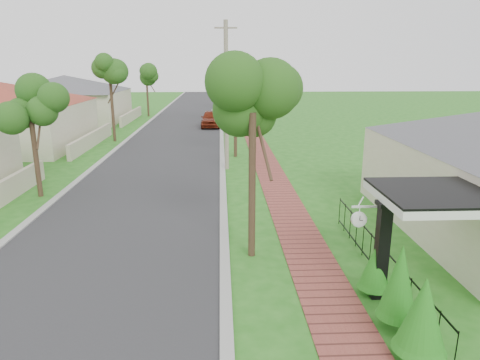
# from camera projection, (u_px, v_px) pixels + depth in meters

# --- Properties ---
(ground) EXTENTS (160.00, 160.00, 0.00)m
(ground) POSITION_uv_depth(u_px,v_px,m) (202.00, 280.00, 11.73)
(ground) COLOR #236818
(ground) RESTS_ON ground
(road) EXTENTS (7.00, 120.00, 0.02)m
(road) POSITION_uv_depth(u_px,v_px,m) (171.00, 146.00, 30.87)
(road) COLOR #28282B
(road) RESTS_ON ground
(kerb_right) EXTENTS (0.30, 120.00, 0.10)m
(kerb_right) POSITION_uv_depth(u_px,v_px,m) (222.00, 145.00, 31.03)
(kerb_right) COLOR #9E9E99
(kerb_right) RESTS_ON ground
(kerb_left) EXTENTS (0.30, 120.00, 0.10)m
(kerb_left) POSITION_uv_depth(u_px,v_px,m) (120.00, 146.00, 30.71)
(kerb_left) COLOR #9E9E99
(kerb_left) RESTS_ON ground
(sidewalk) EXTENTS (1.50, 120.00, 0.03)m
(sidewalk) POSITION_uv_depth(u_px,v_px,m) (258.00, 145.00, 31.15)
(sidewalk) COLOR brown
(sidewalk) RESTS_ON ground
(porch_post) EXTENTS (0.48, 0.48, 2.52)m
(porch_post) POSITION_uv_depth(u_px,v_px,m) (381.00, 255.00, 10.67)
(porch_post) COLOR black
(porch_post) RESTS_ON ground
(picket_fence) EXTENTS (0.03, 8.02, 1.00)m
(picket_fence) POSITION_uv_depth(u_px,v_px,m) (379.00, 258.00, 11.81)
(picket_fence) COLOR black
(picket_fence) RESTS_ON ground
(street_trees) EXTENTS (10.70, 37.65, 5.89)m
(street_trees) POSITION_uv_depth(u_px,v_px,m) (179.00, 78.00, 36.27)
(street_trees) COLOR #382619
(street_trees) RESTS_ON ground
(hedge_row) EXTENTS (0.92, 3.39, 2.02)m
(hedge_row) POSITION_uv_depth(u_px,v_px,m) (402.00, 296.00, 9.25)
(hedge_row) COLOR #176313
(hedge_row) RESTS_ON ground
(far_house_grey) EXTENTS (15.56, 15.56, 4.60)m
(far_house_grey) POSITION_uv_depth(u_px,v_px,m) (67.00, 98.00, 43.22)
(far_house_grey) COLOR beige
(far_house_grey) RESTS_ON ground
(parked_car_red) EXTENTS (1.86, 4.51, 1.53)m
(parked_car_red) POSITION_uv_depth(u_px,v_px,m) (211.00, 119.00, 39.72)
(parked_car_red) COLOR maroon
(parked_car_red) RESTS_ON ground
(parked_car_white) EXTENTS (2.11, 4.34, 1.37)m
(parked_car_white) POSITION_uv_depth(u_px,v_px,m) (219.00, 117.00, 41.33)
(parked_car_white) COLOR silver
(parked_car_white) RESTS_ON ground
(near_tree) EXTENTS (2.19, 2.19, 5.61)m
(near_tree) POSITION_uv_depth(u_px,v_px,m) (253.00, 110.00, 12.06)
(near_tree) COLOR #382619
(near_tree) RESTS_ON ground
(utility_pole) EXTENTS (1.20, 0.24, 7.91)m
(utility_pole) POSITION_uv_depth(u_px,v_px,m) (226.00, 96.00, 22.99)
(utility_pole) COLOR gray
(utility_pole) RESTS_ON ground
(station_clock) EXTENTS (0.66, 0.13, 0.56)m
(station_clock) POSITION_uv_depth(u_px,v_px,m) (359.00, 218.00, 10.82)
(station_clock) COLOR white
(station_clock) RESTS_ON ground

